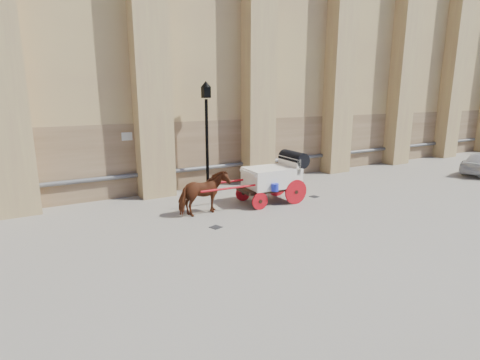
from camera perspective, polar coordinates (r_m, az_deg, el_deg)
ground at (r=13.23m, az=-3.56°, el=-5.37°), size 90.00×90.00×0.00m
horse at (r=13.13m, az=-5.52°, el=-2.07°), size 1.90×1.06×1.53m
carriage at (r=14.65m, az=5.36°, el=0.68°), size 4.51×1.62×1.95m
street_lamp at (r=16.01m, az=-5.08°, el=7.01°), size 0.44×0.44×4.69m
drain_grate_near at (r=12.07m, az=-3.71°, el=-7.19°), size 0.41×0.41×0.01m
drain_grate_far at (r=15.82m, az=11.25°, el=-2.49°), size 0.35×0.35×0.01m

